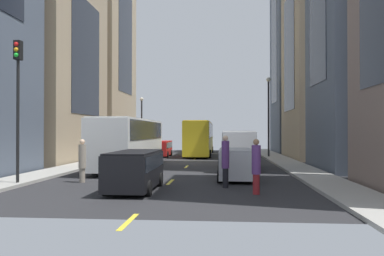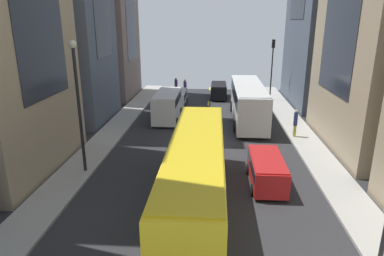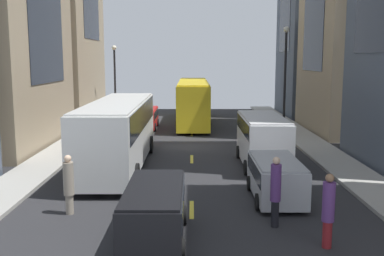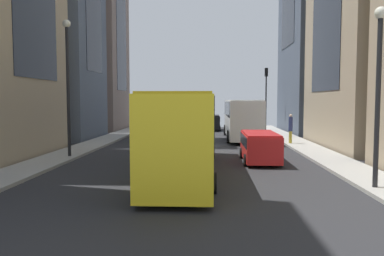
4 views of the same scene
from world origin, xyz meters
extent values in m
plane|color=#28282B|center=(0.00, 0.00, 0.00)|extent=(41.49, 41.49, 0.00)
cube|color=#9E9B93|center=(-7.64, 0.00, 0.07)|extent=(2.21, 44.00, 0.15)
cube|color=#9E9B93|center=(7.64, 0.00, 0.07)|extent=(2.21, 44.00, 0.15)
cube|color=yellow|center=(0.00, -12.60, 0.01)|extent=(0.16, 2.00, 0.01)
cube|color=yellow|center=(0.00, -4.20, 0.01)|extent=(0.16, 2.00, 0.01)
cube|color=yellow|center=(0.00, 4.20, 0.01)|extent=(0.16, 2.00, 0.01)
cube|color=yellow|center=(0.00, 12.60, 0.01)|extent=(0.16, 2.00, 0.01)
cube|color=yellow|center=(0.00, 21.00, 0.01)|extent=(0.16, 2.00, 0.01)
cube|color=silver|center=(-3.69, -5.99, 1.77)|extent=(2.55, 11.17, 3.00)
cube|color=black|center=(-3.69, -5.99, 2.62)|extent=(2.60, 10.28, 1.20)
cube|color=beige|center=(-3.69, -5.99, 3.31)|extent=(2.45, 10.73, 0.08)
cylinder|color=black|center=(-4.86, -2.53, 0.50)|extent=(0.46, 1.00, 1.00)
cylinder|color=black|center=(-2.52, -2.53, 0.50)|extent=(0.46, 1.00, 1.00)
cylinder|color=black|center=(-4.86, -9.46, 0.50)|extent=(0.46, 1.00, 1.00)
cylinder|color=black|center=(-2.52, -9.46, 0.50)|extent=(0.46, 1.00, 1.00)
cube|color=yellow|center=(0.11, 9.76, 1.86)|extent=(2.45, 13.19, 3.30)
cube|color=black|center=(0.11, 9.76, 2.72)|extent=(2.50, 12.13, 1.48)
cube|color=gold|center=(0.11, 9.76, 3.55)|extent=(2.35, 12.66, 0.08)
cylinder|color=black|center=(-1.02, 13.85, 0.38)|extent=(0.44, 0.76, 0.76)
cylinder|color=black|center=(1.23, 13.85, 0.38)|extent=(0.44, 0.76, 0.76)
cylinder|color=black|center=(-1.02, 5.67, 0.38)|extent=(0.44, 0.76, 0.76)
cylinder|color=black|center=(1.23, 5.67, 0.38)|extent=(0.44, 0.76, 0.76)
cube|color=white|center=(3.61, -5.80, 1.35)|extent=(2.05, 5.72, 2.30)
cube|color=black|center=(3.61, -5.80, 2.10)|extent=(2.09, 5.26, 0.69)
cube|color=silver|center=(3.61, -5.80, 2.54)|extent=(1.97, 5.49, 0.08)
cylinder|color=black|center=(2.67, -4.03, 0.36)|extent=(0.37, 0.72, 0.72)
cylinder|color=black|center=(4.56, -4.03, 0.36)|extent=(0.37, 0.72, 0.72)
cylinder|color=black|center=(2.67, -7.57, 0.36)|extent=(0.37, 0.72, 0.72)
cylinder|color=black|center=(4.56, -7.57, 0.36)|extent=(0.37, 0.72, 0.72)
cube|color=#B7BABF|center=(3.28, -11.40, 0.85)|extent=(1.73, 4.01, 1.36)
cube|color=black|center=(3.28, -11.40, 1.20)|extent=(1.76, 3.69, 0.57)
cube|color=#9C9EA2|center=(3.28, -11.40, 1.57)|extent=(1.66, 3.85, 0.08)
cylinder|color=black|center=(2.49, -10.16, 0.31)|extent=(0.31, 0.62, 0.62)
cylinder|color=black|center=(4.08, -10.16, 0.31)|extent=(0.31, 0.62, 0.62)
cylinder|color=black|center=(2.49, -12.65, 0.31)|extent=(0.31, 0.62, 0.62)
cylinder|color=black|center=(4.08, -12.65, 0.31)|extent=(0.31, 0.62, 0.62)
cube|color=red|center=(-3.66, 6.70, 0.85)|extent=(1.75, 4.29, 1.35)
cube|color=black|center=(-3.66, 6.70, 1.19)|extent=(1.78, 3.95, 0.57)
cube|color=#A91A1A|center=(-3.66, 6.70, 1.56)|extent=(1.68, 4.12, 0.08)
cylinder|color=black|center=(-4.47, 8.03, 0.31)|extent=(0.31, 0.62, 0.62)
cylinder|color=black|center=(-2.86, 8.03, 0.31)|extent=(0.31, 0.62, 0.62)
cylinder|color=black|center=(-4.47, 5.37, 0.31)|extent=(0.31, 0.62, 0.62)
cylinder|color=black|center=(-2.86, 5.37, 0.31)|extent=(0.31, 0.62, 0.62)
cube|color=black|center=(-1.12, -15.42, 0.89)|extent=(1.73, 4.43, 1.43)
cube|color=black|center=(-1.12, -15.42, 1.25)|extent=(1.77, 4.08, 0.60)
cube|color=black|center=(-1.12, -15.42, 1.64)|extent=(1.66, 4.25, 0.08)
cylinder|color=black|center=(-1.92, -14.05, 0.31)|extent=(0.31, 0.62, 0.62)
cylinder|color=black|center=(-0.33, -14.05, 0.31)|extent=(0.31, 0.62, 0.62)
cylinder|color=black|center=(-1.92, -16.79, 0.31)|extent=(0.31, 0.62, 0.62)
cylinder|color=black|center=(-0.33, -16.79, 0.31)|extent=(0.31, 0.62, 0.62)
cylinder|color=gray|center=(-4.34, -13.06, 0.35)|extent=(0.28, 0.28, 0.70)
cylinder|color=gray|center=(-4.34, -13.06, 1.29)|extent=(0.37, 0.37, 1.18)
sphere|color=beige|center=(-4.34, -13.06, 2.01)|extent=(0.26, 0.26, 0.26)
cylinder|color=black|center=(2.74, -14.29, 0.44)|extent=(0.26, 0.26, 0.88)
cylinder|color=#593372|center=(2.74, -14.29, 1.49)|extent=(0.35, 0.35, 1.22)
sphere|color=beige|center=(2.74, -14.29, 2.23)|extent=(0.25, 0.25, 0.25)
cylinder|color=maroon|center=(3.96, -15.97, 0.40)|extent=(0.27, 0.27, 0.81)
cylinder|color=#593372|center=(3.96, -15.97, 1.39)|extent=(0.36, 0.36, 1.17)
sphere|color=#8C6647|center=(3.96, -15.97, 2.10)|extent=(0.25, 0.25, 0.25)
cylinder|color=gold|center=(-6.93, -1.38, 0.60)|extent=(0.23, 0.23, 0.89)
cylinder|color=navy|center=(-6.93, -1.38, 1.56)|extent=(0.30, 0.30, 1.04)
sphere|color=beige|center=(-6.93, -1.38, 2.19)|extent=(0.22, 0.22, 0.22)
cylinder|color=black|center=(-7.04, 13.17, 3.19)|extent=(0.18, 0.18, 6.08)
sphere|color=silver|center=(-7.04, 13.17, 6.41)|extent=(0.44, 0.44, 0.44)
cylinder|color=black|center=(7.04, 5.90, 3.78)|extent=(0.18, 0.18, 7.27)
sphere|color=silver|center=(7.04, 5.90, 7.60)|extent=(0.44, 0.44, 0.44)
camera|label=1|loc=(2.63, -31.42, 2.50)|focal=35.59mm
camera|label=2|loc=(-0.69, 24.52, 8.88)|focal=32.25mm
camera|label=3|loc=(0.01, -28.63, 5.49)|focal=42.64mm
camera|label=4|loc=(-1.02, 27.40, 3.31)|focal=36.10mm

